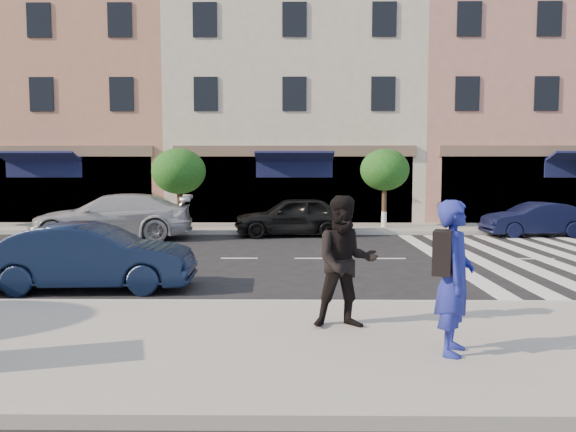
# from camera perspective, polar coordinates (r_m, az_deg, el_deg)

# --- Properties ---
(ground) EXTENTS (120.00, 120.00, 0.00)m
(ground) POSITION_cam_1_polar(r_m,az_deg,el_deg) (11.30, 3.26, -7.59)
(ground) COLOR black
(ground) RESTS_ON ground
(sidewalk_near) EXTENTS (60.00, 4.50, 0.15)m
(sidewalk_near) POSITION_cam_1_polar(r_m,az_deg,el_deg) (7.67, 4.59, -13.09)
(sidewalk_near) COLOR gray
(sidewalk_near) RESTS_ON ground
(sidewalk_far) EXTENTS (60.00, 3.00, 0.15)m
(sidewalk_far) POSITION_cam_1_polar(r_m,az_deg,el_deg) (22.16, 1.94, -1.25)
(sidewalk_far) COLOR gray
(sidewalk_far) RESTS_ON ground
(building_west_mid) EXTENTS (10.00, 9.00, 14.00)m
(building_west_mid) POSITION_cam_1_polar(r_m,az_deg,el_deg) (30.27, -20.23, 13.25)
(building_west_mid) COLOR tan
(building_west_mid) RESTS_ON ground
(building_centre) EXTENTS (11.00, 9.00, 11.00)m
(building_centre) POSITION_cam_1_polar(r_m,az_deg,el_deg) (28.19, 0.64, 11.12)
(building_centre) COLOR beige
(building_centre) RESTS_ON ground
(building_east_mid) EXTENTS (13.00, 9.00, 13.00)m
(building_east_mid) POSITION_cam_1_polar(r_m,az_deg,el_deg) (30.76, 24.15, 12.05)
(building_east_mid) COLOR tan
(building_east_mid) RESTS_ON ground
(street_tree_wb) EXTENTS (2.10, 2.10, 3.06)m
(street_tree_wb) POSITION_cam_1_polar(r_m,az_deg,el_deg) (22.28, -11.04, 4.45)
(street_tree_wb) COLOR #473323
(street_tree_wb) RESTS_ON sidewalk_far
(street_tree_c) EXTENTS (1.90, 1.90, 3.04)m
(street_tree_c) POSITION_cam_1_polar(r_m,az_deg,el_deg) (22.11, 9.79, 4.60)
(street_tree_c) COLOR #473323
(street_tree_c) RESTS_ON sidewalk_far
(photographer) EXTENTS (0.67, 0.81, 1.91)m
(photographer) POSITION_cam_1_polar(r_m,az_deg,el_deg) (7.22, 16.57, -5.99)
(photographer) COLOR navy
(photographer) RESTS_ON sidewalk_near
(walker) EXTENTS (0.99, 0.80, 1.90)m
(walker) POSITION_cam_1_polar(r_m,az_deg,el_deg) (8.09, 5.86, -4.67)
(walker) COLOR black
(walker) RESTS_ON sidewalk_near
(car_near_mid) EXTENTS (4.11, 1.60, 1.33)m
(car_near_mid) POSITION_cam_1_polar(r_m,az_deg,el_deg) (11.94, -19.32, -3.93)
(car_near_mid) COLOR black
(car_near_mid) RESTS_ON ground
(car_far_left) EXTENTS (5.64, 2.91, 1.57)m
(car_far_left) POSITION_cam_1_polar(r_m,az_deg,el_deg) (20.04, -17.42, -0.08)
(car_far_left) COLOR #A8A7AD
(car_far_left) RESTS_ON ground
(car_far_mid) EXTENTS (4.36, 2.18, 1.43)m
(car_far_mid) POSITION_cam_1_polar(r_m,az_deg,el_deg) (20.20, 0.50, -0.02)
(car_far_mid) COLOR black
(car_far_mid) RESTS_ON ground
(car_far_right) EXTENTS (3.81, 1.65, 1.22)m
(car_far_right) POSITION_cam_1_polar(r_m,az_deg,el_deg) (21.99, 23.80, -0.31)
(car_far_right) COLOR black
(car_far_right) RESTS_ON ground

